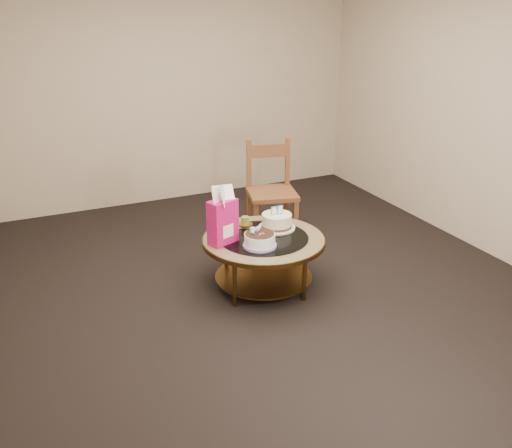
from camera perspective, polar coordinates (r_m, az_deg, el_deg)
name	(u,v)px	position (r m, az deg, el deg)	size (l,w,h in m)	color
ground	(263,286)	(4.90, 0.75, -6.24)	(5.00, 5.00, 0.00)	black
room_walls	(264,105)	(4.37, 0.85, 11.80)	(4.52, 5.02, 2.61)	#BAAA8D
coffee_table	(264,246)	(4.73, 0.77, -2.21)	(1.02, 1.02, 0.46)	#573B18
decorated_cake	(260,240)	(4.51, 0.36, -1.65)	(0.27, 0.27, 0.16)	#A68FCA
cream_cake	(277,221)	(4.85, 2.09, 0.26)	(0.32, 0.32, 0.20)	white
gift_bag	(223,216)	(4.52, -3.36, 0.84)	(0.26, 0.22, 0.46)	#E61561
pillar_candle	(245,223)	(4.90, -1.10, 0.12)	(0.14, 0.14, 0.10)	#F0DF62
dining_chair	(271,191)	(5.65, 1.53, 3.32)	(0.56, 0.56, 0.99)	brown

